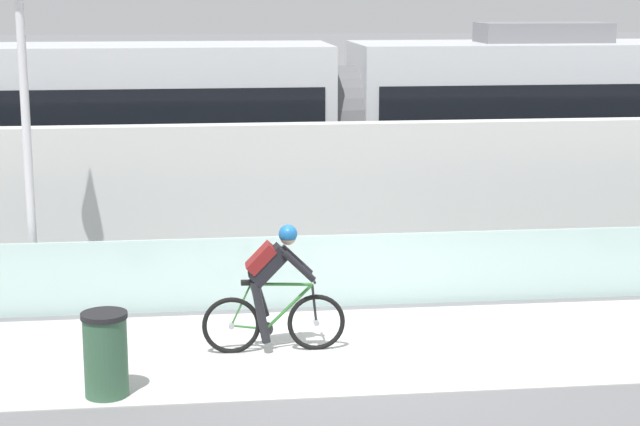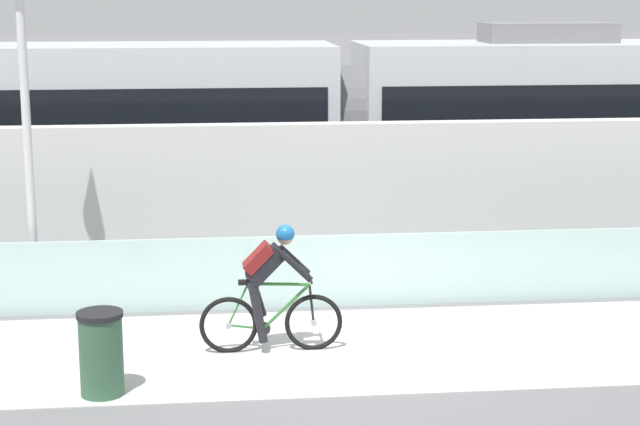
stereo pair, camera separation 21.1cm
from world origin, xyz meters
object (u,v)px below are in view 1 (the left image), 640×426
tram (341,128)px  lamp_post_antenna (23,74)px  trash_bin (106,354)px  cyclist_on_bike (273,290)px

tram → lamp_post_antenna: size_ratio=4.34×
lamp_post_antenna → trash_bin: bearing=-70.1°
cyclist_on_bike → trash_bin: 2.32m
cyclist_on_bike → trash_bin: bearing=-147.2°
cyclist_on_bike → lamp_post_antenna: size_ratio=0.34×
tram → trash_bin: tram is taller
trash_bin → tram: bearing=65.3°
cyclist_on_bike → trash_bin: cyclist_on_bike is taller
tram → cyclist_on_bike: bearing=-104.6°
cyclist_on_bike → tram: bearing=75.4°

